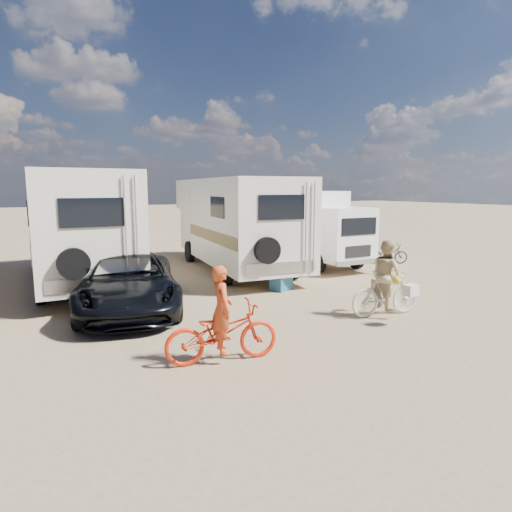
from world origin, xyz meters
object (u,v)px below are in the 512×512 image
rv_left (77,229)px  bike_man (222,333)px  rv_main (235,225)px  cooler (281,282)px  rider_man (222,319)px  rider_woman (386,282)px  bike_woman (386,293)px  dark_suv (128,282)px  bike_parked (388,254)px  box_truck (312,228)px  crate (382,285)px

rv_left → bike_man: bearing=-79.4°
rv_main → rv_left: (-5.31, 0.48, 0.07)m
bike_man → cooler: size_ratio=3.31×
rv_main → rider_man: size_ratio=5.16×
rv_left → rider_woman: (5.74, -7.45, -0.91)m
rider_man → cooler: size_ratio=2.54×
bike_man → bike_woman: size_ratio=1.08×
dark_suv → rider_woman: (5.13, -3.53, 0.12)m
bike_woman → bike_man: bearing=107.0°
rider_man → bike_parked: rider_man is taller
rv_main → rider_man: rv_main is taller
rv_left → box_truck: (8.47, -0.88, -0.29)m
bike_parked → crate: 4.93m
rv_left → bike_man: size_ratio=3.93×
rv_main → rider_woman: size_ratio=4.84×
rv_main → bike_parked: bearing=-9.9°
rv_left → bike_parked: 11.49m
rv_main → crate: bearing=-59.3°
rv_left → rider_man: rv_left is taller
box_truck → crate: (-0.96, -4.72, -1.26)m
bike_man → rider_man: size_ratio=1.30×
bike_woman → crate: 2.58m
box_truck → crate: bearing=-100.4°
rider_woman → crate: (1.76, 1.85, -0.63)m
box_truck → dark_suv: (-7.86, -3.03, -0.74)m
rv_left → bike_man: rv_left is taller
bike_woman → bike_parked: 7.47m
rv_left → rider_woman: bearing=-50.3°
bike_man → crate: bearing=-57.8°
rv_left → box_truck: bearing=-3.8°
bike_parked → cooler: size_ratio=2.55×
rv_left → crate: 9.49m
rider_woman → bike_parked: size_ratio=1.07×
rv_main → bike_man: bearing=-110.9°
dark_suv → bike_man: bearing=-68.0°
dark_suv → crate: (6.89, -1.69, -0.51)m
box_truck → bike_man: (-7.26, -7.18, -0.91)m
rv_main → rider_woman: 7.03m
dark_suv → bike_woman: bearing=-20.8°
box_truck → rider_man: box_truck is taller
rv_main → rider_woman: (0.43, -6.97, -0.84)m
dark_suv → bike_man: size_ratio=2.51×
box_truck → rider_woman: 7.14m
rv_main → rv_left: bearing=-177.6°
rv_main → dark_suv: 5.91m
rv_left → cooler: (5.01, -4.05, -1.48)m
rider_woman → cooler: bearing=21.5°
rider_man → crate: 6.78m
rv_main → crate: rv_main is taller
rider_man → rider_woman: rider_woman is taller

